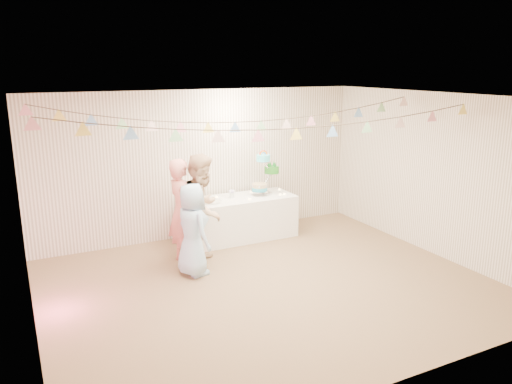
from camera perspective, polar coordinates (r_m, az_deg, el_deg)
name	(u,v)px	position (r m, az deg, el deg)	size (l,w,h in m)	color
floor	(269,285)	(7.12, 1.47, -10.63)	(6.00, 6.00, 0.00)	brown
ceiling	(270,97)	(6.47, 1.62, 10.75)	(6.00, 6.00, 0.00)	white
back_wall	(203,164)	(8.90, -6.07, 3.21)	(6.00, 6.00, 0.00)	white
front_wall	(400,259)	(4.73, 16.08, -7.34)	(6.00, 6.00, 0.00)	white
left_wall	(24,228)	(5.94, -24.98, -3.71)	(5.00, 5.00, 0.00)	white
right_wall	(435,175)	(8.48, 19.74, 1.88)	(5.00, 5.00, 0.00)	white
table	(239,218)	(8.86, -1.95, -2.97)	(1.98, 0.79, 0.74)	white
cake_stand	(265,173)	(8.95, 1.08, 2.17)	(0.67, 0.39, 0.74)	silver
cake_bottom	(259,190)	(8.89, 0.39, 0.21)	(0.31, 0.31, 0.15)	#2AA8C7
cake_middle	(272,172)	(9.11, 1.82, 2.29)	(0.27, 0.27, 0.22)	#217E1B
cake_top_tier	(263,160)	(8.84, 0.83, 3.71)	(0.25, 0.25, 0.19)	#4BE0EE
platter	(211,201)	(8.50, -5.20, -1.05)	(0.37, 0.37, 0.02)	white
posy	(232,193)	(8.73, -2.79, -0.15)	(0.13, 0.13, 0.15)	white
person_adult_a	(182,212)	(7.72, -8.49, -2.23)	(0.60, 0.40, 1.65)	#E58377
person_adult_b	(203,209)	(7.67, -6.10, -1.98)	(0.84, 0.65, 1.72)	tan
person_child	(193,230)	(7.30, -7.27, -4.30)	(0.67, 0.44, 1.37)	#A6C9EB
bunting_back	(235,110)	(7.47, -2.43, 9.30)	(5.60, 1.10, 0.40)	pink
bunting_front	(277,121)	(6.32, 2.47, 8.11)	(5.60, 0.90, 0.36)	#72A5E5
tealight_0	(199,204)	(8.33, -6.55, -1.42)	(0.04, 0.04, 0.03)	#FFD88C
tealight_1	(216,197)	(8.78, -4.54, -0.54)	(0.04, 0.04, 0.03)	#FFD88C
tealight_2	(249,199)	(8.60, -0.75, -0.81)	(0.04, 0.04, 0.03)	#FFD88C
tealight_3	(251,192)	(9.09, -0.55, 0.02)	(0.04, 0.04, 0.03)	#FFD88C
tealight_4	(285,194)	(8.96, 3.28, -0.21)	(0.04, 0.04, 0.03)	#FFD88C
tealight_5	(279,189)	(9.28, 2.70, 0.30)	(0.04, 0.04, 0.03)	#FFD88C
tealight_6	(280,194)	(8.91, 2.80, -0.29)	(0.04, 0.04, 0.03)	#FFD88C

